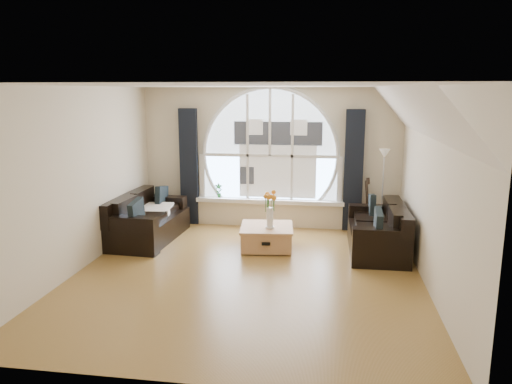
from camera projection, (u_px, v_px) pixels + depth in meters
name	position (u px, v px, depth m)	size (l,w,h in m)	color
ground	(247.00, 275.00, 7.13)	(5.00, 5.50, 0.01)	brown
ceiling	(246.00, 86.00, 6.58)	(5.00, 5.50, 0.01)	silver
wall_back	(270.00, 158.00, 9.52)	(5.00, 0.01, 2.70)	beige
wall_front	(193.00, 243.00, 4.20)	(5.00, 0.01, 2.70)	beige
wall_left	(80.00, 179.00, 7.22)	(0.01, 5.50, 2.70)	beige
wall_right	(432.00, 189.00, 6.49)	(0.01, 5.50, 2.70)	beige
attic_slope	(413.00, 113.00, 6.33)	(0.92, 5.50, 0.72)	silver
arched_window	(270.00, 144.00, 9.44)	(2.60, 0.06, 2.15)	silver
window_sill	(269.00, 201.00, 9.59)	(2.90, 0.22, 0.08)	white
window_frame	(270.00, 144.00, 9.41)	(2.76, 0.08, 2.15)	white
neighbor_house	(278.00, 151.00, 9.42)	(1.70, 0.02, 1.50)	silver
curtain_left	(189.00, 167.00, 9.68)	(0.35, 0.12, 2.30)	black
curtain_right	(354.00, 171.00, 9.21)	(0.35, 0.12, 2.30)	black
sofa_left	(148.00, 218.00, 8.75)	(0.92, 1.84, 0.82)	black
sofa_right	(377.00, 228.00, 8.09)	(0.89, 1.77, 0.79)	black
coffee_chest	(267.00, 236.00, 8.30)	(0.87, 0.87, 0.43)	#A77449
throw_blanket	(156.00, 209.00, 8.98)	(0.55, 0.55, 0.10)	silver
vase_flowers	(270.00, 205.00, 8.09)	(0.24, 0.24, 0.70)	white
floor_lamp	(382.00, 192.00, 8.99)	(0.24, 0.24, 1.60)	#B2B2B2
guitar	(366.00, 204.00, 9.22)	(0.36, 0.24, 1.06)	brown
potted_plant	(219.00, 190.00, 9.71)	(0.15, 0.10, 0.28)	#1E6023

